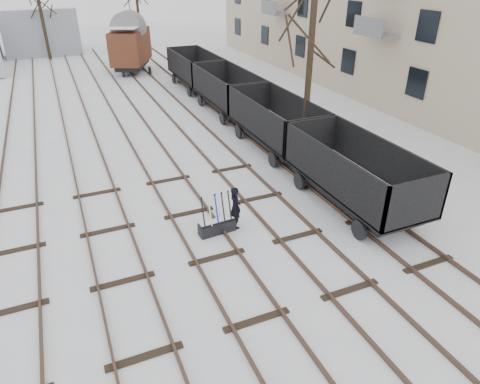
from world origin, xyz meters
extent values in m
plane|color=white|center=(0.00, 0.00, 0.00)|extent=(120.00, 120.00, 0.00)
cube|color=black|center=(-6.72, 14.00, 0.07)|extent=(0.07, 52.00, 0.15)
cube|color=black|center=(-5.28, 14.00, 0.07)|extent=(0.07, 52.00, 0.15)
cube|color=black|center=(-6.00, 2.00, 0.03)|extent=(1.90, 0.20, 0.08)
cube|color=black|center=(-3.72, 14.00, 0.07)|extent=(0.07, 52.00, 0.15)
cube|color=black|center=(-2.28, 14.00, 0.07)|extent=(0.07, 52.00, 0.15)
cube|color=black|center=(-3.00, 2.00, 0.03)|extent=(1.90, 0.20, 0.08)
cube|color=black|center=(-0.72, 14.00, 0.07)|extent=(0.07, 52.00, 0.15)
cube|color=black|center=(0.72, 14.00, 0.07)|extent=(0.07, 52.00, 0.15)
cube|color=black|center=(0.00, 2.00, 0.03)|extent=(1.90, 0.20, 0.08)
cube|color=black|center=(2.28, 14.00, 0.07)|extent=(0.07, 52.00, 0.15)
cube|color=black|center=(3.72, 14.00, 0.07)|extent=(0.07, 52.00, 0.15)
cube|color=black|center=(3.00, 2.00, 0.03)|extent=(1.90, 0.20, 0.08)
cube|color=black|center=(5.28, 14.00, 0.07)|extent=(0.07, 52.00, 0.15)
cube|color=black|center=(6.72, 14.00, 0.07)|extent=(0.07, 52.00, 0.15)
cube|color=black|center=(6.00, 2.00, 0.03)|extent=(1.90, 0.20, 0.08)
cube|color=#8C929E|center=(-4.00, 40.00, 2.20)|extent=(7.00, 6.00, 4.40)
cube|color=white|center=(-4.00, 40.00, 4.45)|extent=(6.86, 5.88, 0.10)
cube|color=black|center=(0.53, 1.37, 0.22)|extent=(1.33, 0.51, 0.44)
cube|color=black|center=(0.53, 1.37, 0.46)|extent=(1.32, 0.39, 0.06)
cube|color=white|center=(0.53, 1.37, 0.50)|extent=(1.26, 0.34, 0.03)
cylinder|color=black|center=(0.03, 1.34, 0.95)|extent=(0.07, 0.32, 1.08)
cylinder|color=silver|center=(0.28, 1.36, 0.95)|extent=(0.07, 0.32, 1.08)
cylinder|color=#0C1CA7|center=(0.53, 1.37, 0.95)|extent=(0.07, 0.32, 1.08)
cylinder|color=black|center=(0.78, 1.39, 0.95)|extent=(0.07, 0.32, 1.08)
cylinder|color=black|center=(1.03, 1.41, 0.95)|extent=(0.07, 0.32, 1.08)
imported|color=black|center=(1.28, 1.47, 0.80)|extent=(0.40, 0.59, 1.59)
cube|color=black|center=(6.00, 1.08, 0.68)|extent=(2.01, 5.53, 0.42)
cube|color=black|center=(6.00, 1.08, 0.89)|extent=(2.51, 6.29, 0.13)
cube|color=black|center=(4.80, 1.08, 1.73)|extent=(0.10, 6.29, 1.68)
cube|color=black|center=(7.20, 1.08, 1.73)|extent=(0.10, 6.29, 1.68)
cube|color=white|center=(6.00, 1.08, 1.00)|extent=(2.26, 6.04, 0.06)
cylinder|color=black|center=(4.85, -0.93, 0.37)|extent=(0.13, 0.73, 0.73)
cylinder|color=black|center=(7.15, 3.09, 0.37)|extent=(0.13, 0.73, 0.73)
cube|color=black|center=(6.00, 7.48, 0.68)|extent=(2.01, 5.53, 0.42)
cube|color=black|center=(6.00, 7.48, 0.89)|extent=(2.51, 6.29, 0.13)
cube|color=black|center=(4.80, 7.48, 1.73)|extent=(0.10, 6.29, 1.68)
cube|color=black|center=(7.20, 7.48, 1.73)|extent=(0.10, 6.29, 1.68)
cube|color=white|center=(6.00, 7.48, 1.00)|extent=(2.26, 6.04, 0.06)
cylinder|color=black|center=(4.85, 5.47, 0.37)|extent=(0.13, 0.73, 0.73)
cylinder|color=black|center=(7.15, 9.49, 0.37)|extent=(0.13, 0.73, 0.73)
cube|color=black|center=(6.00, 13.88, 0.68)|extent=(2.01, 5.53, 0.42)
cube|color=black|center=(6.00, 13.88, 0.89)|extent=(2.51, 6.29, 0.13)
cube|color=black|center=(4.80, 13.88, 1.73)|extent=(0.10, 6.29, 1.68)
cube|color=black|center=(7.20, 13.88, 1.73)|extent=(0.10, 6.29, 1.68)
cube|color=white|center=(6.00, 13.88, 1.00)|extent=(2.26, 6.04, 0.06)
cylinder|color=black|center=(4.85, 11.87, 0.37)|extent=(0.13, 0.73, 0.73)
cylinder|color=black|center=(7.15, 15.89, 0.37)|extent=(0.13, 0.73, 0.73)
cube|color=black|center=(6.00, 20.28, 0.68)|extent=(2.01, 5.53, 0.42)
cube|color=black|center=(6.00, 20.28, 0.89)|extent=(2.51, 6.29, 0.13)
cube|color=black|center=(4.80, 20.28, 1.73)|extent=(0.10, 6.29, 1.68)
cube|color=black|center=(7.20, 20.28, 1.73)|extent=(0.10, 6.29, 1.68)
cube|color=white|center=(6.00, 20.28, 1.00)|extent=(2.26, 6.04, 0.06)
cylinder|color=black|center=(4.85, 18.27, 0.37)|extent=(0.13, 0.73, 0.73)
cylinder|color=black|center=(7.15, 22.29, 0.37)|extent=(0.13, 0.73, 0.73)
cube|color=black|center=(2.71, 27.49, 0.65)|extent=(3.58, 4.78, 0.40)
cube|color=#472315|center=(2.71, 27.49, 2.14)|extent=(4.27, 5.53, 2.59)
cube|color=white|center=(2.71, 27.49, 3.79)|extent=(3.95, 5.20, 0.04)
cylinder|color=black|center=(1.61, 25.90, 0.35)|extent=(0.12, 0.70, 0.70)
cylinder|color=black|center=(3.80, 29.09, 0.35)|extent=(0.12, 0.70, 0.70)
cylinder|color=black|center=(7.26, 6.75, 3.62)|extent=(0.30, 0.30, 7.25)
cylinder|color=black|center=(-3.67, 36.10, 2.74)|extent=(0.30, 0.30, 5.49)
cylinder|color=black|center=(6.16, 40.48, 3.34)|extent=(0.30, 0.30, 6.67)
camera|label=1|loc=(-3.75, -10.51, 8.45)|focal=32.00mm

